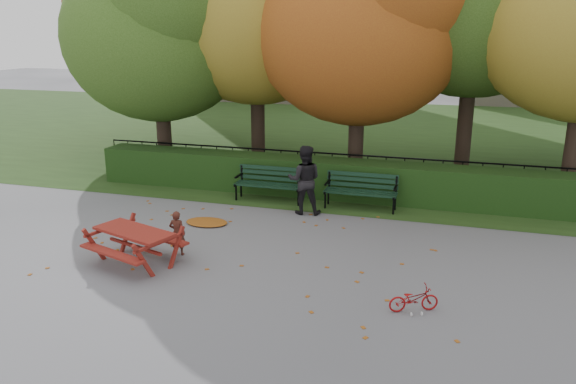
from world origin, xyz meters
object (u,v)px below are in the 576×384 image
(tree_c, at_px, (371,10))
(child, at_px, (177,233))
(bench_right, at_px, (361,188))
(bicycle, at_px, (414,299))
(tree_a, at_px, (163,23))
(adult, at_px, (305,180))
(bench_left, at_px, (270,181))
(picnic_table, at_px, (134,238))

(tree_c, relative_size, child, 8.80)
(bench_right, xyz_separation_m, child, (-2.99, -4.05, -0.07))
(bench_right, xyz_separation_m, bicycle, (1.71, -5.10, -0.31))
(tree_a, distance_m, adult, 6.78)
(bench_left, height_order, child, child)
(bench_right, relative_size, child, 1.98)
(tree_c, bearing_deg, adult, -107.86)
(bench_left, distance_m, child, 4.09)
(child, height_order, bicycle, child)
(tree_a, xyz_separation_m, bicycle, (8.00, -6.98, -4.31))
(tree_c, relative_size, picnic_table, 4.14)
(bench_left, xyz_separation_m, child, (-0.59, -4.05, -0.07))
(tree_c, distance_m, bench_left, 5.31)
(tree_a, height_order, adult, tree_a)
(child, bearing_deg, bicycle, 162.63)
(bench_right, relative_size, picnic_table, 0.93)
(bench_left, relative_size, bench_right, 1.00)
(bench_left, height_order, bicycle, bench_left)
(picnic_table, bearing_deg, bench_left, 94.53)
(tree_c, bearing_deg, bicycle, -74.97)
(child, bearing_deg, picnic_table, 44.87)
(bench_right, height_order, picnic_table, bench_right)
(child, xyz_separation_m, adult, (1.74, 3.25, 0.39))
(tree_a, xyz_separation_m, picnic_table, (2.74, -6.58, -3.98))
(bench_left, distance_m, bicycle, 6.56)
(tree_c, relative_size, bench_right, 4.44)
(adult, bearing_deg, tree_c, -119.15)
(tree_c, height_order, bench_right, tree_c)
(tree_a, distance_m, bench_left, 5.89)
(tree_a, relative_size, tree_c, 0.94)
(tree_c, xyz_separation_m, bench_left, (-2.13, -2.26, -4.30))
(bicycle, bearing_deg, tree_c, -9.18)
(tree_c, bearing_deg, bench_right, -83.30)
(tree_a, distance_m, bicycle, 11.46)
(tree_a, relative_size, picnic_table, 3.87)
(bench_left, bearing_deg, child, -98.28)
(tree_c, distance_m, bench_right, 4.87)
(tree_a, bearing_deg, bench_right, -16.61)
(tree_c, distance_m, child, 8.14)
(tree_a, xyz_separation_m, child, (3.30, -5.93, -4.07))
(picnic_table, bearing_deg, bicycle, 13.95)
(bench_left, height_order, adult, adult)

